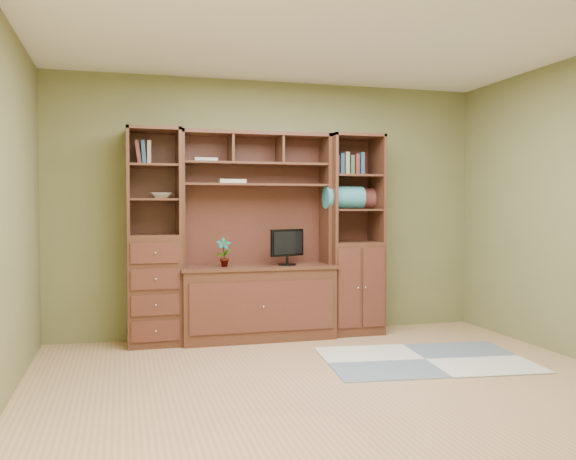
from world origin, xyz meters
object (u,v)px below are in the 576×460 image
object	(u,v)px
center_hutch	(258,236)
monitor	(287,240)
left_tower	(154,237)
right_tower	(353,234)

from	to	relation	value
center_hutch	monitor	bearing A→B (deg)	-6.79
left_tower	monitor	distance (m)	1.30
center_hutch	monitor	distance (m)	0.30
left_tower	right_tower	world-z (taller)	same
left_tower	center_hutch	bearing A→B (deg)	-2.29
right_tower	monitor	bearing A→B (deg)	-174.14
center_hutch	left_tower	xyz separation A→B (m)	(-1.00, 0.04, 0.00)
left_tower	monitor	xyz separation A→B (m)	(1.29, -0.07, -0.05)
monitor	center_hutch	bearing A→B (deg)	149.20
right_tower	monitor	size ratio (longest dim) A/B	4.15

